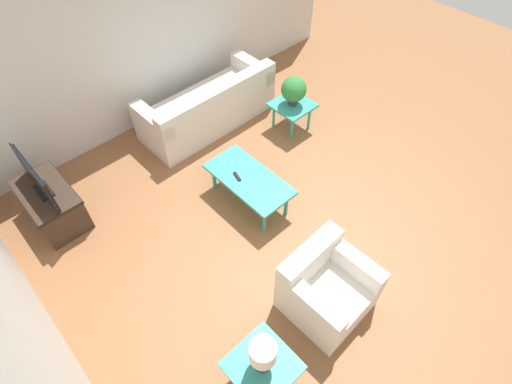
# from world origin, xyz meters

# --- Properties ---
(ground_plane) EXTENTS (14.00, 14.00, 0.00)m
(ground_plane) POSITION_xyz_m (0.00, 0.00, 0.00)
(ground_plane) COLOR #8E5B38
(wall_back) EXTENTS (7.20, 0.12, 2.70)m
(wall_back) POSITION_xyz_m (0.00, 3.06, 1.35)
(wall_back) COLOR silver
(wall_back) RESTS_ON ground_plane
(wall_right) EXTENTS (0.12, 7.20, 2.70)m
(wall_right) POSITION_xyz_m (3.06, 0.00, 1.35)
(wall_right) COLOR silver
(wall_right) RESTS_ON ground_plane
(sofa) EXTENTS (0.88, 2.17, 0.82)m
(sofa) POSITION_xyz_m (2.23, -0.35, 0.31)
(sofa) COLOR silver
(sofa) RESTS_ON ground_plane
(armchair) EXTENTS (0.82, 0.85, 0.81)m
(armchair) POSITION_xyz_m (-1.04, 0.69, 0.33)
(armchair) COLOR silver
(armchair) RESTS_ON ground_plane
(coffee_table) EXTENTS (1.19, 0.59, 0.44)m
(coffee_table) POSITION_xyz_m (0.61, 0.29, 0.40)
(coffee_table) COLOR teal
(coffee_table) RESTS_ON ground_plane
(side_table_plant) EXTENTS (0.58, 0.58, 0.46)m
(side_table_plant) POSITION_xyz_m (1.27, -1.22, 0.40)
(side_table_plant) COLOR teal
(side_table_plant) RESTS_ON ground_plane
(side_table_lamp) EXTENTS (0.58, 0.58, 0.46)m
(side_table_lamp) POSITION_xyz_m (-1.18, 1.75, 0.40)
(side_table_lamp) COLOR teal
(side_table_lamp) RESTS_ON ground_plane
(tv_stand_chest) EXTENTS (0.95, 0.56, 0.52)m
(tv_stand_chest) POSITION_xyz_m (2.09, 2.31, 0.28)
(tv_stand_chest) COLOR #38281E
(tv_stand_chest) RESTS_ON ground_plane
(television) EXTENTS (0.94, 0.16, 0.48)m
(television) POSITION_xyz_m (2.09, 2.32, 0.76)
(television) COLOR black
(television) RESTS_ON tv_stand_chest
(potted_plant) EXTENTS (0.38, 0.38, 0.46)m
(potted_plant) POSITION_xyz_m (1.27, -1.22, 0.72)
(potted_plant) COLOR #333338
(potted_plant) RESTS_ON side_table_plant
(table_lamp) EXTENTS (0.24, 0.24, 0.44)m
(table_lamp) POSITION_xyz_m (-1.18, 1.75, 0.74)
(table_lamp) COLOR #333333
(table_lamp) RESTS_ON side_table_lamp
(remote_control) EXTENTS (0.16, 0.08, 0.02)m
(remote_control) POSITION_xyz_m (0.72, 0.38, 0.45)
(remote_control) COLOR black
(remote_control) RESTS_ON coffee_table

